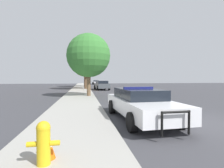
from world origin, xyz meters
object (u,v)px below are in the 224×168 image
(car_background_distant, at_px, (96,82))
(traffic_cone, at_px, (48,146))
(police_car, at_px, (140,103))
(fire_hydrant, at_px, (44,141))
(tree_sidewalk_far, at_px, (85,64))
(car_background_midblock, at_px, (102,85))
(traffic_light, at_px, (95,68))
(tree_sidewalk_near, at_px, (89,56))
(tree_sidewalk_mid, at_px, (85,58))

(car_background_distant, relative_size, traffic_cone, 8.34)
(police_car, relative_size, car_background_distant, 1.20)
(fire_hydrant, distance_m, tree_sidewalk_far, 33.38)
(police_car, bearing_deg, car_background_midblock, -93.78)
(traffic_light, height_order, tree_sidewalk_near, tree_sidewalk_near)
(traffic_light, bearing_deg, tree_sidewalk_far, 105.96)
(traffic_light, bearing_deg, fire_hydrant, -96.02)
(traffic_light, bearing_deg, car_background_distant, 85.84)
(traffic_light, xyz_separation_m, tree_sidewalk_near, (-1.56, -13.43, 0.32))
(tree_sidewalk_mid, height_order, traffic_cone, tree_sidewalk_mid)
(car_background_distant, distance_m, tree_sidewalk_near, 35.74)
(police_car, bearing_deg, traffic_cone, 45.60)
(police_car, xyz_separation_m, fire_hydrant, (-3.23, -3.84, -0.15))
(car_background_distant, xyz_separation_m, tree_sidewalk_far, (-3.38, -15.79, 4.10))
(police_car, height_order, car_background_midblock, same)
(fire_hydrant, distance_m, tree_sidewalk_mid, 25.27)
(traffic_light, relative_size, tree_sidewalk_far, 0.69)
(fire_hydrant, bearing_deg, car_background_distant, 84.81)
(traffic_light, distance_m, traffic_cone, 26.97)
(tree_sidewalk_near, bearing_deg, fire_hydrant, -95.41)
(fire_hydrant, xyz_separation_m, tree_sidewalk_far, (1.06, 33.10, 4.20))
(fire_hydrant, distance_m, traffic_cone, 0.31)
(car_background_midblock, xyz_separation_m, tree_sidewalk_far, (-2.56, 9.21, 4.02))
(police_car, xyz_separation_m, car_background_distant, (1.21, 45.06, -0.05))
(car_background_midblock, xyz_separation_m, traffic_cone, (-3.58, -23.64, -0.36))
(tree_sidewalk_far, xyz_separation_m, tree_sidewalk_mid, (0.06, -8.27, 0.33))
(police_car, distance_m, traffic_light, 23.23)
(traffic_light, xyz_separation_m, car_background_midblock, (0.78, -2.98, -2.91))
(traffic_light, height_order, car_background_midblock, traffic_light)
(tree_sidewalk_near, bearing_deg, tree_sidewalk_far, 90.63)
(car_background_distant, height_order, traffic_cone, car_background_distant)
(police_car, bearing_deg, fire_hydrant, 47.23)
(tree_sidewalk_mid, bearing_deg, car_background_distant, 82.14)
(tree_sidewalk_near, bearing_deg, police_car, -78.50)
(fire_hydrant, relative_size, traffic_light, 0.17)
(fire_hydrant, bearing_deg, tree_sidewalk_far, 88.17)
(traffic_cone, bearing_deg, car_background_distant, 84.82)
(fire_hydrant, height_order, traffic_light, traffic_light)
(car_background_distant, distance_m, tree_sidewalk_far, 16.66)
(traffic_light, xyz_separation_m, tree_sidewalk_far, (-1.78, 6.22, 1.11))
(tree_sidewalk_near, height_order, tree_sidewalk_mid, tree_sidewalk_mid)
(car_background_distant, height_order, car_background_midblock, car_background_midblock)
(traffic_light, distance_m, tree_sidewalk_near, 13.53)
(tree_sidewalk_near, xyz_separation_m, tree_sidewalk_far, (-0.22, 19.66, 0.79))
(traffic_cone, bearing_deg, tree_sidewalk_mid, 87.47)
(traffic_light, bearing_deg, traffic_cone, -96.01)
(car_background_distant, height_order, tree_sidewalk_near, tree_sidewalk_near)
(tree_sidewalk_near, xyz_separation_m, traffic_cone, (-1.24, -13.20, -3.59))
(traffic_light, xyz_separation_m, tree_sidewalk_mid, (-1.72, -2.05, 1.44))
(police_car, xyz_separation_m, traffic_cone, (-3.20, -3.59, -0.33))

